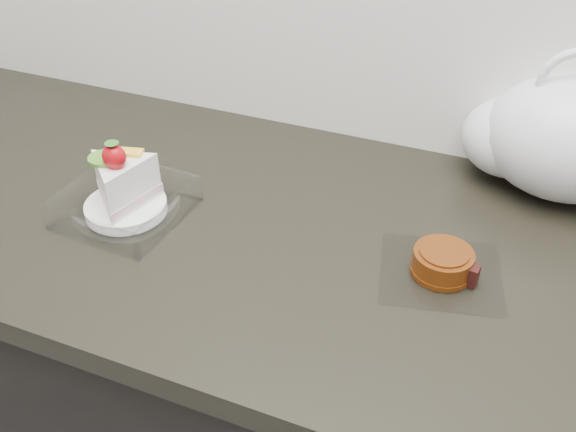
{
  "coord_description": "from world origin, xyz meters",
  "views": [
    {
      "loc": [
        0.15,
        0.97,
        1.49
      ],
      "look_at": [
        -0.13,
        1.67,
        0.94
      ],
      "focal_mm": 40.0,
      "sensor_mm": 36.0,
      "label": 1
    }
  ],
  "objects": [
    {
      "name": "mooncake_wrap",
      "position": [
        0.09,
        1.68,
        0.92
      ],
      "size": [
        0.2,
        0.19,
        0.04
      ],
      "rotation": [
        0.0,
        0.0,
        0.39
      ],
      "color": "white",
      "rests_on": "counter"
    },
    {
      "name": "cake_tray",
      "position": [
        -0.39,
        1.63,
        0.94
      ],
      "size": [
        0.18,
        0.18,
        0.14
      ],
      "rotation": [
        0.0,
        0.0,
        -0.06
      ],
      "color": "white",
      "rests_on": "counter"
    },
    {
      "name": "plastic_bag",
      "position": [
        0.21,
        1.95,
        1.0
      ],
      "size": [
        0.31,
        0.23,
        0.24
      ],
      "rotation": [
        0.0,
        0.0,
        0.09
      ],
      "color": "silver",
      "rests_on": "counter"
    }
  ]
}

